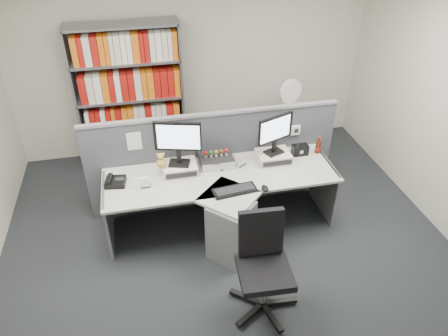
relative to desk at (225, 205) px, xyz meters
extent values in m
plane|color=#282B2F|center=(0.00, -0.60, -0.46)|extent=(5.50, 5.50, 0.00)
cube|color=beige|center=(0.00, 2.15, 0.89)|extent=(5.00, 0.04, 2.70)
cube|color=white|center=(0.00, -0.60, 2.24)|extent=(5.00, 5.50, 0.04)
cube|color=#4A4C54|center=(0.00, 0.65, 0.17)|extent=(3.00, 0.05, 1.25)
cube|color=#959599|center=(0.00, 0.65, 0.80)|extent=(3.00, 0.07, 0.03)
cube|color=white|center=(0.95, 0.62, 0.49)|extent=(0.22, 0.04, 0.12)
cube|color=white|center=(-0.90, 0.63, 0.59)|extent=(0.16, 0.00, 0.22)
cube|color=white|center=(-0.50, 0.63, 0.59)|extent=(0.16, 0.00, 0.22)
cube|color=white|center=(0.70, 0.63, 0.59)|extent=(0.16, 0.00, 0.22)
cube|color=#B0B1AA|center=(0.00, 0.22, 0.25)|extent=(2.60, 0.80, 0.03)
cube|color=#B0B1AA|center=(0.00, -0.18, 0.25)|extent=(0.74, 0.74, 0.03)
cube|color=gray|center=(0.00, -0.30, -0.11)|extent=(0.57, 0.57, 0.69)
cube|color=gray|center=(-1.28, 0.22, -0.10)|extent=(0.03, 0.70, 0.72)
cube|color=gray|center=(1.28, 0.22, -0.10)|extent=(0.03, 0.70, 0.72)
cube|color=gray|center=(0.00, 0.58, -0.11)|extent=(2.50, 0.02, 0.45)
cube|color=beige|center=(-0.44, 0.38, 0.31)|extent=(0.38, 0.30, 0.10)
cube|color=black|center=(-0.44, 0.23, 0.31)|extent=(0.34, 0.01, 0.06)
cube|color=beige|center=(0.66, 0.38, 0.31)|extent=(0.38, 0.30, 0.10)
cube|color=black|center=(0.66, 0.23, 0.31)|extent=(0.34, 0.01, 0.06)
cube|color=black|center=(-0.44, 0.38, 0.37)|extent=(0.26, 0.22, 0.02)
cube|color=black|center=(-0.44, 0.38, 0.47)|extent=(0.06, 0.04, 0.18)
cube|color=black|center=(-0.44, 0.38, 0.72)|extent=(0.50, 0.17, 0.34)
cube|color=#C7E6FF|center=(-0.43, 0.37, 0.72)|extent=(0.45, 0.12, 0.29)
cube|color=black|center=(0.66, 0.38, 0.37)|extent=(0.25, 0.21, 0.02)
cube|color=black|center=(0.66, 0.38, 0.46)|extent=(0.05, 0.04, 0.17)
cube|color=black|center=(0.66, 0.38, 0.68)|extent=(0.44, 0.21, 0.31)
cube|color=#C7E6FF|center=(0.66, 0.37, 0.68)|extent=(0.39, 0.16, 0.26)
cube|color=black|center=(0.00, 0.47, 0.31)|extent=(0.38, 0.33, 0.10)
cube|color=silver|center=(0.00, 0.30, 0.31)|extent=(0.38, 0.01, 0.09)
cylinder|color=beige|center=(-0.12, 0.45, 0.38)|extent=(0.03, 0.03, 0.03)
sphere|color=#A5140F|center=(-0.12, 0.45, 0.42)|extent=(0.05, 0.05, 0.05)
cylinder|color=beige|center=(-0.06, 0.45, 0.38)|extent=(0.03, 0.03, 0.03)
sphere|color=#19721E|center=(-0.06, 0.45, 0.42)|extent=(0.05, 0.05, 0.05)
cylinder|color=beige|center=(0.00, 0.45, 0.38)|extent=(0.03, 0.03, 0.03)
sphere|color=orange|center=(0.00, 0.45, 0.42)|extent=(0.05, 0.05, 0.05)
cylinder|color=beige|center=(0.06, 0.45, 0.38)|extent=(0.03, 0.03, 0.03)
sphere|color=#593319|center=(0.06, 0.45, 0.42)|extent=(0.05, 0.05, 0.05)
cylinder|color=beige|center=(0.12, 0.45, 0.38)|extent=(0.03, 0.03, 0.03)
sphere|color=#A5140F|center=(0.12, 0.45, 0.42)|extent=(0.05, 0.05, 0.05)
cube|color=black|center=(0.08, -0.11, 0.28)|extent=(0.48, 0.23, 0.03)
cube|color=black|center=(0.08, -0.11, 0.29)|extent=(0.42, 0.17, 0.01)
ellipsoid|color=black|center=(0.40, -0.16, 0.29)|extent=(0.07, 0.12, 0.04)
cube|color=black|center=(-1.15, 0.29, 0.29)|extent=(0.24, 0.22, 0.06)
cube|color=black|center=(-1.20, 0.30, 0.34)|extent=(0.07, 0.18, 0.03)
cube|color=black|center=(-1.10, 0.28, 0.33)|extent=(0.10, 0.07, 0.01)
cube|color=black|center=(-0.83, 0.17, 0.27)|extent=(0.10, 0.06, 0.02)
cube|color=white|center=(-0.83, 0.16, 0.33)|extent=(0.09, 0.04, 0.10)
cube|color=white|center=(-0.83, 0.19, 0.33)|extent=(0.09, 0.04, 0.10)
sphere|color=gold|center=(-0.64, 0.36, 0.42)|extent=(0.10, 0.10, 0.10)
sphere|color=gold|center=(-0.64, 0.36, 0.50)|extent=(0.07, 0.07, 0.07)
sphere|color=gold|center=(-0.67, 0.36, 0.53)|extent=(0.03, 0.03, 0.03)
sphere|color=gold|center=(-0.60, 0.36, 0.53)|extent=(0.03, 0.03, 0.03)
cube|color=black|center=(1.01, 0.43, 0.33)|extent=(0.19, 0.11, 0.13)
cylinder|color=#3F190A|center=(1.23, 0.43, 0.34)|extent=(0.06, 0.06, 0.16)
cylinder|color=#A5140F|center=(1.23, 0.43, 0.33)|extent=(0.07, 0.07, 0.04)
cylinder|color=#3F190A|center=(1.23, 0.43, 0.44)|extent=(0.02, 0.02, 0.04)
cylinder|color=#A5140F|center=(1.23, 0.43, 0.47)|extent=(0.03, 0.03, 0.01)
cube|color=slate|center=(-1.59, 1.85, 0.54)|extent=(0.03, 0.40, 2.00)
cube|color=slate|center=(-0.21, 1.85, 0.54)|extent=(0.03, 0.40, 2.00)
cube|color=slate|center=(-0.90, 2.04, 0.54)|extent=(1.40, 0.02, 2.00)
cube|color=slate|center=(-0.90, 1.85, -0.44)|extent=(1.38, 0.40, 0.03)
cube|color=slate|center=(-0.90, 1.85, 0.06)|extent=(1.38, 0.40, 0.03)
cube|color=slate|center=(-0.90, 1.85, 0.56)|extent=(1.38, 0.40, 0.03)
cube|color=slate|center=(-0.90, 1.85, 1.06)|extent=(1.38, 0.40, 0.03)
cube|color=slate|center=(-0.90, 1.85, 1.52)|extent=(1.38, 0.40, 0.03)
cube|color=#A5140F|center=(-0.90, 1.82, -0.24)|extent=(1.24, 0.28, 0.36)
cube|color=orange|center=(-0.90, 1.82, 0.26)|extent=(1.24, 0.28, 0.36)
cube|color=beige|center=(-0.90, 1.82, 0.76)|extent=(1.24, 0.28, 0.36)
cube|color=white|center=(-0.90, 1.82, 1.26)|extent=(1.24, 0.28, 0.36)
cube|color=slate|center=(1.20, 1.40, -0.11)|extent=(0.45, 0.60, 0.70)
cube|color=black|center=(1.20, 1.10, 0.06)|extent=(0.40, 0.02, 0.28)
cube|color=black|center=(1.20, 1.10, -0.26)|extent=(0.40, 0.02, 0.28)
cylinder|color=white|center=(1.20, 1.40, 0.26)|extent=(0.20, 0.20, 0.03)
cylinder|color=white|center=(1.20, 1.40, 0.38)|extent=(0.03, 0.03, 0.20)
cylinder|color=white|center=(1.20, 1.39, 0.64)|extent=(0.33, 0.15, 0.33)
cylinder|color=silver|center=(1.20, 1.41, 0.64)|extent=(0.33, 0.14, 0.33)
cylinder|color=silver|center=(0.13, -1.06, -0.20)|extent=(0.05, 0.05, 0.42)
cube|color=black|center=(0.13, -1.06, 0.03)|extent=(0.51, 0.51, 0.07)
cube|color=black|center=(0.15, -0.84, 0.33)|extent=(0.42, 0.14, 0.48)
cube|color=black|center=(0.32, -1.07, -0.41)|extent=(0.32, 0.07, 0.04)
cylinder|color=black|center=(0.45, -1.08, -0.42)|extent=(0.05, 0.05, 0.03)
cube|color=black|center=(0.20, -0.88, -0.41)|extent=(0.16, 0.31, 0.04)
cylinder|color=black|center=(0.25, -0.77, -0.42)|extent=(0.05, 0.05, 0.03)
cube|color=black|center=(-0.01, -0.94, -0.41)|extent=(0.27, 0.24, 0.04)
cylinder|color=black|center=(-0.11, -0.86, -0.42)|extent=(0.05, 0.05, 0.03)
cube|color=black|center=(-0.02, -1.16, -0.41)|extent=(0.29, 0.21, 0.04)
cylinder|color=black|center=(-0.13, -1.22, -0.42)|extent=(0.05, 0.05, 0.03)
cube|color=black|center=(0.18, -1.24, -0.41)|extent=(0.13, 0.32, 0.04)
cylinder|color=black|center=(0.21, -1.36, -0.42)|extent=(0.05, 0.05, 0.03)
camera|label=1|loc=(-0.80, -3.60, 3.01)|focal=34.31mm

